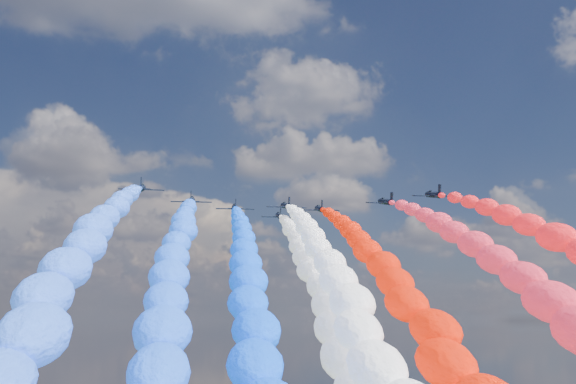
{
  "coord_description": "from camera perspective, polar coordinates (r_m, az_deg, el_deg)",
  "views": [
    {
      "loc": [
        -15.73,
        -136.53,
        84.83
      ],
      "look_at": [
        0.0,
        4.0,
        112.06
      ],
      "focal_mm": 41.83,
      "sensor_mm": 36.0,
      "label": 1
    }
  ],
  "objects": [
    {
      "name": "trail_0",
      "position": [
        79.84,
        -16.53,
        -5.65
      ],
      "size": [
        6.07,
        98.72,
        41.16
      ],
      "primitive_type": null,
      "color": "#2F66FF"
    },
    {
      "name": "jet_2",
      "position": [
        152.41,
        -4.53,
        -1.34
      ],
      "size": [
        8.65,
        11.86,
        4.87
      ],
      "primitive_type": null,
      "rotation": [
        0.21,
        0.0,
        0.0
      ],
      "color": "black"
    },
    {
      "name": "jet_7",
      "position": [
        139.48,
        12.27,
        -0.23
      ],
      "size": [
        8.9,
        12.04,
        4.87
      ],
      "primitive_type": null,
      "rotation": [
        0.21,
        0.0,
        -0.02
      ],
      "color": "black"
    },
    {
      "name": "jet_1",
      "position": [
        144.44,
        -8.2,
        -0.73
      ],
      "size": [
        8.68,
        11.88,
        4.87
      ],
      "primitive_type": null,
      "rotation": [
        0.21,
        0.0,
        -0.0
      ],
      "color": "black"
    },
    {
      "name": "jet_3",
      "position": [
        149.66,
        -0.17,
        -1.19
      ],
      "size": [
        9.3,
        12.33,
        4.87
      ],
      "primitive_type": null,
      "rotation": [
        0.21,
        0.0,
        0.06
      ],
      "color": "black"
    },
    {
      "name": "jet_0",
      "position": [
        132.62,
        -12.32,
        0.32
      ],
      "size": [
        9.35,
        12.36,
        4.87
      ],
      "primitive_type": null,
      "rotation": [
        0.21,
        0.0,
        0.06
      ],
      "color": "black"
    },
    {
      "name": "jet_5",
      "position": [
        153.71,
        2.69,
        -1.44
      ],
      "size": [
        8.9,
        12.04,
        4.87
      ],
      "primitive_type": null,
      "rotation": [
        0.21,
        0.0,
        -0.02
      ],
      "color": "black"
    },
    {
      "name": "trail_5",
      "position": [
        101.69,
        7.35,
        -7.05
      ],
      "size": [
        6.07,
        98.72,
        41.16
      ],
      "primitive_type": null,
      "color": "red"
    },
    {
      "name": "trail_3",
      "position": [
        97.09,
        3.12,
        -6.94
      ],
      "size": [
        6.07,
        98.72,
        41.16
      ],
      "primitive_type": null,
      "color": "white"
    },
    {
      "name": "trail_7",
      "position": [
        90.58,
        23.08,
        -5.81
      ],
      "size": [
        6.07,
        98.72,
        41.16
      ],
      "primitive_type": null,
      "color": "red"
    },
    {
      "name": "jet_6",
      "position": [
        145.95,
        8.32,
        -0.83
      ],
      "size": [
        9.18,
        12.24,
        4.87
      ],
      "primitive_type": null,
      "rotation": [
        0.21,
        0.0,
        0.05
      ],
      "color": "black"
    },
    {
      "name": "trail_6",
      "position": [
        95.47,
        16.42,
        -6.45
      ],
      "size": [
        6.07,
        98.72,
        41.16
      ],
      "primitive_type": null,
      "color": "red"
    },
    {
      "name": "trail_1",
      "position": [
        91.39,
        -9.45,
        -6.56
      ],
      "size": [
        6.07,
        98.72,
        41.16
      ],
      "primitive_type": null,
      "color": "#1D5BFF"
    },
    {
      "name": "trail_4",
      "position": [
        111.08,
        1.84,
        -7.45
      ],
      "size": [
        6.07,
        98.72,
        41.16
      ],
      "primitive_type": null,
      "color": "silver"
    },
    {
      "name": "jet_4",
      "position": [
        163.6,
        -0.75,
        -2.03
      ],
      "size": [
        8.84,
        12.0,
        4.87
      ],
      "primitive_type": null,
      "rotation": [
        0.21,
        0.0,
        -0.02
      ],
      "color": "black"
    },
    {
      "name": "trail_2",
      "position": [
        99.45,
        -3.69,
        -7.03
      ],
      "size": [
        6.07,
        98.72,
        41.16
      ],
      "primitive_type": null,
      "color": "#0A4CFF"
    }
  ]
}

